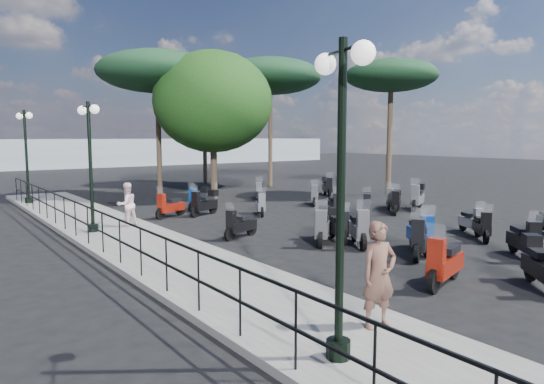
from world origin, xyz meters
TOP-DOWN VIEW (x-y plane):
  - ground at (0.00, 0.00)m, footprint 120.00×120.00m
  - sidewalk at (-6.50, 3.00)m, footprint 3.00×30.00m
  - railing at (-7.80, 2.80)m, footprint 0.04×26.04m
  - lamp_post_0 at (-7.10, -6.19)m, footprint 0.56×1.26m
  - lamp_post_1 at (-7.16, 5.22)m, footprint 0.42×1.24m
  - lamp_post_2 at (-7.54, 14.12)m, footprint 0.55×1.25m
  - woman at (-5.79, -5.76)m, footprint 0.71×0.54m
  - pedestrian_far at (-5.91, 5.53)m, footprint 0.83×0.70m
  - scooter_0 at (-1.10, -6.19)m, footprint 1.35×1.40m
  - scooter_1 at (-2.62, -4.83)m, footprint 1.82×0.79m
  - scooter_2 at (-1.21, -0.98)m, footprint 1.18×1.60m
  - scooter_3 at (-3.46, 2.06)m, footprint 1.49×0.67m
  - scooter_4 at (-2.19, 6.80)m, footprint 1.58×0.86m
  - scooter_5 at (-3.58, 7.14)m, footprint 1.55×0.82m
  - scooter_6 at (-0.89, -2.94)m, footprint 1.64×1.03m
  - scooter_7 at (-1.87, -0.10)m, footprint 1.41×1.36m
  - scooter_8 at (-1.24, -0.10)m, footprint 0.92×1.51m
  - scooter_9 at (-0.28, 5.47)m, footprint 0.89×1.40m
  - scooter_10 at (-1.65, 8.31)m, footprint 1.43×1.03m
  - scooter_12 at (1.27, -4.64)m, footprint 1.21×1.39m
  - scooter_13 at (-0.40, -2.57)m, footprint 1.17×1.52m
  - scooter_14 at (3.12, 2.67)m, footprint 1.29×1.16m
  - scooter_15 at (3.48, 6.34)m, footprint 1.16×1.27m
  - scooter_17 at (2.52, -2.71)m, footprint 1.18×1.14m
  - scooter_18 at (3.19, -1.94)m, footprint 0.87×1.32m
  - scooter_19 at (4.61, 2.39)m, footprint 1.41×1.11m
  - scooter_20 at (2.25, 3.70)m, footprint 0.91×1.36m
  - scooter_21 at (2.40, 9.40)m, footprint 1.02×1.30m
  - scooter_25 at (5.57, 3.49)m, footprint 1.34×0.97m
  - scooter_26 at (6.29, 2.58)m, footprint 1.72×1.07m
  - scooter_27 at (6.52, 8.74)m, footprint 1.05×1.51m
  - broadleaf_tree at (1.04, 11.68)m, footprint 6.24×6.24m
  - pine_0 at (4.44, 18.90)m, footprint 5.99×5.99m
  - pine_1 at (7.08, 14.85)m, footprint 6.63×6.63m
  - pine_2 at (-0.91, 14.27)m, footprint 6.42×6.42m
  - pine_3 at (9.51, 6.97)m, footprint 5.05×5.05m
  - distant_hills at (0.00, 45.00)m, footprint 70.00×8.00m

SIDE VIEW (x-z plane):
  - ground at x=0.00m, z-range 0.00..0.00m
  - sidewalk at x=-6.50m, z-range 0.00..0.15m
  - scooter_18 at x=3.19m, z-range -0.18..1.00m
  - scooter_3 at x=-3.46m, z-range -0.19..1.03m
  - scooter_20 at x=2.25m, z-range -0.19..1.04m
  - scooter_17 at x=2.52m, z-range -0.19..1.04m
  - scooter_21 at x=2.40m, z-range -0.19..1.05m
  - scooter_25 at x=5.57m, z-range -0.19..1.05m
  - scooter_15 at x=3.48m, z-range -0.20..1.09m
  - scooter_5 at x=-3.58m, z-range -0.20..1.10m
  - scooter_9 at x=-0.28m, z-range -0.15..1.07m
  - scooter_14 at x=3.12m, z-range -0.16..1.11m
  - scooter_12 at x=1.27m, z-range -0.21..1.17m
  - scooter_10 at x=-1.65m, z-range -0.16..1.13m
  - scooter_8 at x=-1.24m, z-range -0.16..1.14m
  - scooter_19 at x=4.61m, z-range -0.16..1.14m
  - scooter_13 at x=-0.40m, z-range -0.22..1.22m
  - scooter_6 at x=-0.89m, z-range -0.22..1.22m
  - scooter_4 at x=-2.19m, z-range -0.16..1.17m
  - scooter_27 at x=6.52m, z-range -0.17..1.18m
  - scooter_1 at x=-2.62m, z-range -0.23..1.25m
  - scooter_2 at x=-1.21m, z-range -0.23..1.26m
  - scooter_0 at x=-1.10m, z-range -0.17..1.24m
  - scooter_7 at x=-1.87m, z-range -0.18..1.25m
  - scooter_26 at x=6.29m, z-range -0.18..1.30m
  - railing at x=-7.80m, z-range 0.35..1.45m
  - pedestrian_far at x=-5.91m, z-range 0.15..1.67m
  - woman at x=-5.79m, z-range 0.15..1.90m
  - distant_hills at x=0.00m, z-range 0.00..3.00m
  - lamp_post_1 at x=-7.16m, z-range 0.45..4.67m
  - lamp_post_2 at x=-7.54m, z-range 0.46..4.79m
  - lamp_post_0 at x=-7.10m, z-range 0.46..4.85m
  - broadleaf_tree at x=1.04m, z-range 1.20..8.92m
  - pine_0 at x=4.44m, z-range 2.38..9.28m
  - pine_3 at x=9.51m, z-range 2.81..10.27m
  - pine_2 at x=-0.91m, z-range 2.79..10.66m
  - pine_1 at x=7.08m, z-range 2.97..11.26m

